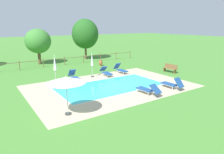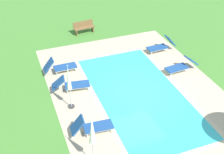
{
  "view_description": "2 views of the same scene",
  "coord_description": "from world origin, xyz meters",
  "px_view_note": "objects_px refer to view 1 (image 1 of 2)",
  "views": [
    {
      "loc": [
        -8.83,
        -13.33,
        4.9
      ],
      "look_at": [
        0.45,
        0.5,
        0.6
      ],
      "focal_mm": 32.61,
      "sensor_mm": 36.0,
      "label": 1
    },
    {
      "loc": [
        -11.06,
        5.65,
        9.5
      ],
      "look_at": [
        0.82,
        1.17,
        0.83
      ],
      "focal_mm": 47.95,
      "sensor_mm": 36.0,
      "label": 2
    }
  ],
  "objects_px": {
    "sun_lounger_north_mid": "(172,84)",
    "patio_umbrella_closed_row_mid_west": "(92,61)",
    "sun_lounger_north_end": "(148,89)",
    "patio_umbrella_closed_row_west": "(55,65)",
    "sun_lounger_south_near_corner": "(121,69)",
    "tree_west_mid": "(38,41)",
    "tree_centre": "(85,34)",
    "wooden_bench_lawn_side": "(170,68)",
    "patio_umbrella_open_foreground": "(66,80)",
    "sun_lounger_north_near_steps": "(74,77)",
    "terracotta_urn_near_fence": "(101,63)",
    "sun_lounger_north_far": "(106,72)"
  },
  "relations": [
    {
      "from": "sun_lounger_north_mid",
      "to": "sun_lounger_north_far",
      "type": "height_order",
      "value": "sun_lounger_north_mid"
    },
    {
      "from": "patio_umbrella_open_foreground",
      "to": "tree_centre",
      "type": "distance_m",
      "value": 19.01
    },
    {
      "from": "sun_lounger_north_mid",
      "to": "sun_lounger_south_near_corner",
      "type": "height_order",
      "value": "sun_lounger_south_near_corner"
    },
    {
      "from": "sun_lounger_south_near_corner",
      "to": "sun_lounger_north_mid",
      "type": "bearing_deg",
      "value": -88.41
    },
    {
      "from": "sun_lounger_north_mid",
      "to": "sun_lounger_south_near_corner",
      "type": "relative_size",
      "value": 1.01
    },
    {
      "from": "sun_lounger_south_near_corner",
      "to": "wooden_bench_lawn_side",
      "type": "distance_m",
      "value": 5.23
    },
    {
      "from": "sun_lounger_north_mid",
      "to": "sun_lounger_north_far",
      "type": "bearing_deg",
      "value": 108.16
    },
    {
      "from": "sun_lounger_south_near_corner",
      "to": "tree_west_mid",
      "type": "xyz_separation_m",
      "value": [
        -5.66,
        9.73,
        2.51
      ]
    },
    {
      "from": "sun_lounger_south_near_corner",
      "to": "terracotta_urn_near_fence",
      "type": "relative_size",
      "value": 2.66
    },
    {
      "from": "patio_umbrella_closed_row_west",
      "to": "tree_west_mid",
      "type": "relative_size",
      "value": 0.54
    },
    {
      "from": "sun_lounger_north_far",
      "to": "sun_lounger_north_end",
      "type": "distance_m",
      "value": 6.32
    },
    {
      "from": "sun_lounger_north_far",
      "to": "wooden_bench_lawn_side",
      "type": "xyz_separation_m",
      "value": [
        6.4,
        -2.51,
        0.09
      ]
    },
    {
      "from": "sun_lounger_north_far",
      "to": "patio_umbrella_closed_row_mid_west",
      "type": "relative_size",
      "value": 0.84
    },
    {
      "from": "patio_umbrella_open_foreground",
      "to": "patio_umbrella_closed_row_west",
      "type": "distance_m",
      "value": 6.93
    },
    {
      "from": "sun_lounger_north_mid",
      "to": "tree_centre",
      "type": "xyz_separation_m",
      "value": [
        0.79,
        16.47,
        3.23
      ]
    },
    {
      "from": "terracotta_urn_near_fence",
      "to": "tree_west_mid",
      "type": "xyz_separation_m",
      "value": [
        -5.88,
        5.29,
        2.52
      ]
    },
    {
      "from": "sun_lounger_north_end",
      "to": "patio_umbrella_closed_row_west",
      "type": "height_order",
      "value": "patio_umbrella_closed_row_west"
    },
    {
      "from": "terracotta_urn_near_fence",
      "to": "wooden_bench_lawn_side",
      "type": "bearing_deg",
      "value": -59.11
    },
    {
      "from": "patio_umbrella_open_foreground",
      "to": "sun_lounger_south_near_corner",
      "type": "bearing_deg",
      "value": 37.67
    },
    {
      "from": "sun_lounger_north_mid",
      "to": "sun_lounger_south_near_corner",
      "type": "bearing_deg",
      "value": 91.59
    },
    {
      "from": "sun_lounger_north_far",
      "to": "tree_centre",
      "type": "relative_size",
      "value": 0.36
    },
    {
      "from": "patio_umbrella_closed_row_west",
      "to": "terracotta_urn_near_fence",
      "type": "distance_m",
      "value": 8.32
    },
    {
      "from": "sun_lounger_south_near_corner",
      "to": "tree_west_mid",
      "type": "height_order",
      "value": "tree_west_mid"
    },
    {
      "from": "patio_umbrella_closed_row_mid_west",
      "to": "sun_lounger_south_near_corner",
      "type": "bearing_deg",
      "value": -3.57
    },
    {
      "from": "sun_lounger_north_mid",
      "to": "sun_lounger_north_end",
      "type": "distance_m",
      "value": 2.52
    },
    {
      "from": "sun_lounger_north_near_steps",
      "to": "sun_lounger_north_mid",
      "type": "xyz_separation_m",
      "value": [
        5.47,
        -6.32,
        -0.0
      ]
    },
    {
      "from": "sun_lounger_south_near_corner",
      "to": "tree_centre",
      "type": "bearing_deg",
      "value": 84.38
    },
    {
      "from": "tree_west_mid",
      "to": "sun_lounger_north_far",
      "type": "bearing_deg",
      "value": -69.25
    },
    {
      "from": "patio_umbrella_open_foreground",
      "to": "sun_lounger_north_far",
      "type": "bearing_deg",
      "value": 44.12
    },
    {
      "from": "sun_lounger_north_near_steps",
      "to": "patio_umbrella_closed_row_mid_west",
      "type": "height_order",
      "value": "patio_umbrella_closed_row_mid_west"
    },
    {
      "from": "sun_lounger_south_near_corner",
      "to": "wooden_bench_lawn_side",
      "type": "xyz_separation_m",
      "value": [
        4.49,
        -2.69,
        0.07
      ]
    },
    {
      "from": "sun_lounger_north_near_steps",
      "to": "sun_lounger_north_mid",
      "type": "relative_size",
      "value": 1.0
    },
    {
      "from": "sun_lounger_north_end",
      "to": "terracotta_urn_near_fence",
      "type": "bearing_deg",
      "value": 76.84
    },
    {
      "from": "patio_umbrella_open_foreground",
      "to": "patio_umbrella_closed_row_mid_west",
      "type": "bearing_deg",
      "value": 52.25
    },
    {
      "from": "sun_lounger_south_near_corner",
      "to": "sun_lounger_north_far",
      "type": "bearing_deg",
      "value": -174.58
    },
    {
      "from": "sun_lounger_south_near_corner",
      "to": "tree_centre",
      "type": "xyz_separation_m",
      "value": [
        0.97,
        9.91,
        3.23
      ]
    },
    {
      "from": "sun_lounger_south_near_corner",
      "to": "patio_umbrella_open_foreground",
      "type": "relative_size",
      "value": 0.84
    },
    {
      "from": "sun_lounger_south_near_corner",
      "to": "patio_umbrella_closed_row_mid_west",
      "type": "distance_m",
      "value": 3.44
    },
    {
      "from": "patio_umbrella_open_foreground",
      "to": "wooden_bench_lawn_side",
      "type": "height_order",
      "value": "patio_umbrella_open_foreground"
    },
    {
      "from": "patio_umbrella_closed_row_west",
      "to": "tree_west_mid",
      "type": "height_order",
      "value": "tree_west_mid"
    },
    {
      "from": "terracotta_urn_near_fence",
      "to": "patio_umbrella_open_foreground",
      "type": "bearing_deg",
      "value": -128.33
    },
    {
      "from": "sun_lounger_north_near_steps",
      "to": "terracotta_urn_near_fence",
      "type": "distance_m",
      "value": 7.23
    },
    {
      "from": "sun_lounger_north_mid",
      "to": "patio_umbrella_closed_row_mid_west",
      "type": "bearing_deg",
      "value": 116.86
    },
    {
      "from": "sun_lounger_north_near_steps",
      "to": "tree_west_mid",
      "type": "distance_m",
      "value": 10.28
    },
    {
      "from": "patio_umbrella_closed_row_mid_west",
      "to": "wooden_bench_lawn_side",
      "type": "bearing_deg",
      "value": -20.53
    },
    {
      "from": "wooden_bench_lawn_side",
      "to": "tree_centre",
      "type": "distance_m",
      "value": 13.46
    },
    {
      "from": "sun_lounger_north_end",
      "to": "terracotta_urn_near_fence",
      "type": "relative_size",
      "value": 2.9
    },
    {
      "from": "patio_umbrella_closed_row_west",
      "to": "terracotta_urn_near_fence",
      "type": "relative_size",
      "value": 3.43
    },
    {
      "from": "sun_lounger_north_mid",
      "to": "tree_centre",
      "type": "height_order",
      "value": "tree_centre"
    },
    {
      "from": "patio_umbrella_closed_row_west",
      "to": "patio_umbrella_closed_row_mid_west",
      "type": "relative_size",
      "value": 1.0
    }
  ]
}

